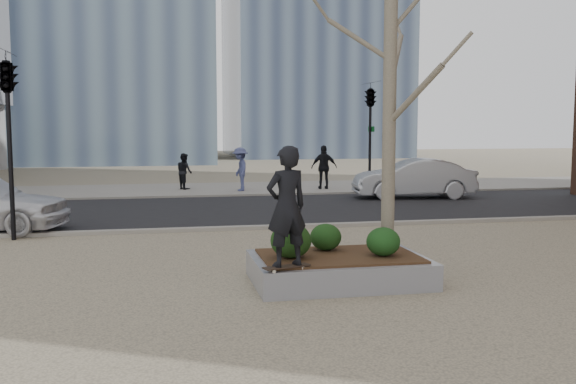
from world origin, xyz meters
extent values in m
plane|color=tan|center=(0.00, 0.00, 0.00)|extent=(120.00, 120.00, 0.00)
cube|color=black|center=(0.00, 10.00, 0.01)|extent=(60.00, 8.00, 0.02)
cube|color=gray|center=(0.00, 17.00, 0.01)|extent=(60.00, 6.00, 0.02)
cube|color=gray|center=(1.00, 0.00, 0.23)|extent=(3.00, 2.00, 0.45)
cube|color=#382314|center=(1.00, 0.00, 0.47)|extent=(2.70, 1.70, 0.04)
ellipsoid|color=black|center=(0.13, -0.09, 0.79)|extent=(0.70, 0.70, 0.60)
ellipsoid|color=black|center=(0.88, 0.45, 0.73)|extent=(0.57, 0.57, 0.48)
ellipsoid|color=#113614|center=(1.72, -0.24, 0.74)|extent=(0.59, 0.59, 0.50)
imported|color=black|center=(-0.10, -0.84, 1.48)|extent=(0.80, 0.64, 1.90)
imported|color=#9EA0A6|center=(7.39, 12.06, 0.76)|extent=(4.66, 2.12, 1.48)
imported|color=black|center=(-0.97, 17.10, 0.80)|extent=(0.84, 0.92, 1.55)
imported|color=#454D7D|center=(1.29, 15.92, 0.93)|extent=(0.75, 1.21, 1.82)
imported|color=black|center=(4.93, 16.00, 0.96)|extent=(1.15, 0.60, 1.88)
camera|label=1|loc=(-2.06, -10.61, 2.73)|focal=40.00mm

